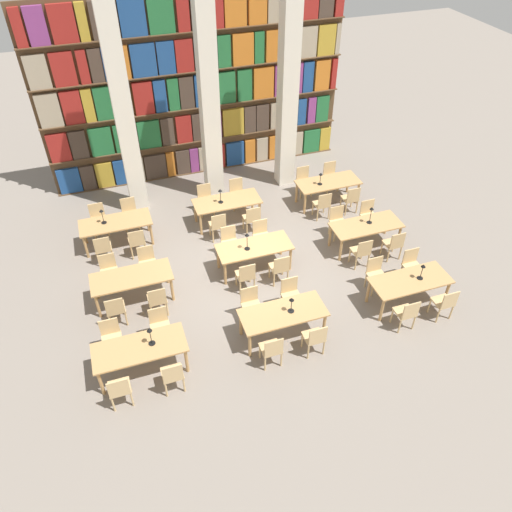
% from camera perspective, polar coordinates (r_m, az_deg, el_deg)
% --- Properties ---
extents(ground_plane, '(40.00, 40.00, 0.00)m').
position_cam_1_polar(ground_plane, '(12.86, -0.32, -1.64)').
color(ground_plane, gray).
extents(bookshelf_bank, '(9.27, 0.35, 5.50)m').
position_cam_1_polar(bookshelf_bank, '(15.83, -6.83, 18.30)').
color(bookshelf_bank, brown).
rests_on(bookshelf_bank, ground_plane).
extents(pillar_left, '(0.49, 0.49, 6.00)m').
position_cam_1_polar(pillar_left, '(14.05, -14.93, 15.54)').
color(pillar_left, silver).
rests_on(pillar_left, ground_plane).
extents(pillar_center, '(0.49, 0.49, 6.00)m').
position_cam_1_polar(pillar_center, '(14.35, -5.40, 17.21)').
color(pillar_center, silver).
rests_on(pillar_center, ground_plane).
extents(pillar_right, '(0.49, 0.49, 6.00)m').
position_cam_1_polar(pillar_right, '(15.01, 3.65, 18.36)').
color(pillar_right, silver).
rests_on(pillar_right, ground_plane).
extents(reading_table_0, '(1.88, 0.81, 0.74)m').
position_cam_1_polar(reading_table_0, '(10.49, -13.13, -10.41)').
color(reading_table_0, tan).
rests_on(reading_table_0, ground_plane).
extents(chair_0, '(0.42, 0.40, 0.89)m').
position_cam_1_polar(chair_0, '(10.21, -15.34, -14.46)').
color(chair_0, tan).
rests_on(chair_0, ground_plane).
extents(chair_1, '(0.42, 0.40, 0.89)m').
position_cam_1_polar(chair_1, '(11.09, -16.19, -8.85)').
color(chair_1, tan).
rests_on(chair_1, ground_plane).
extents(chair_2, '(0.42, 0.40, 0.89)m').
position_cam_1_polar(chair_2, '(10.19, -9.51, -13.24)').
color(chair_2, tan).
rests_on(chair_2, ground_plane).
extents(chair_3, '(0.42, 0.40, 0.89)m').
position_cam_1_polar(chair_3, '(11.08, -10.92, -7.75)').
color(chair_3, tan).
rests_on(chair_3, ground_plane).
extents(desk_lamp_0, '(0.14, 0.14, 0.45)m').
position_cam_1_polar(desk_lamp_0, '(10.20, -12.02, -8.67)').
color(desk_lamp_0, black).
rests_on(desk_lamp_0, reading_table_0).
extents(reading_table_1, '(1.88, 0.81, 0.74)m').
position_cam_1_polar(reading_table_1, '(10.87, 3.09, -6.73)').
color(reading_table_1, tan).
rests_on(reading_table_1, ground_plane).
extents(chair_4, '(0.42, 0.40, 0.89)m').
position_cam_1_polar(chair_4, '(10.45, 1.81, -10.61)').
color(chair_4, tan).
rests_on(chair_4, ground_plane).
extents(chair_5, '(0.42, 0.40, 0.89)m').
position_cam_1_polar(chair_5, '(11.31, -0.59, -5.50)').
color(chair_5, tan).
rests_on(chair_5, ground_plane).
extents(chair_6, '(0.42, 0.40, 0.89)m').
position_cam_1_polar(chair_6, '(10.72, 6.75, -9.25)').
color(chair_6, tan).
rests_on(chair_6, ground_plane).
extents(chair_7, '(0.42, 0.40, 0.89)m').
position_cam_1_polar(chair_7, '(11.56, 4.00, -4.37)').
color(chair_7, tan).
rests_on(chair_7, ground_plane).
extents(desk_lamp_1, '(0.14, 0.14, 0.40)m').
position_cam_1_polar(desk_lamp_1, '(10.64, 4.08, -5.32)').
color(desk_lamp_1, black).
rests_on(desk_lamp_1, reading_table_1).
extents(reading_table_2, '(1.88, 0.81, 0.74)m').
position_cam_1_polar(reading_table_2, '(12.11, 17.18, -2.91)').
color(reading_table_2, tan).
rests_on(reading_table_2, ground_plane).
extents(chair_8, '(0.42, 0.40, 0.89)m').
position_cam_1_polar(chair_8, '(11.61, 16.82, -6.24)').
color(chair_8, tan).
rests_on(chair_8, ground_plane).
extents(chair_9, '(0.42, 0.40, 0.89)m').
position_cam_1_polar(chair_9, '(12.39, 13.54, -1.94)').
color(chair_9, tan).
rests_on(chair_9, ground_plane).
extents(chair_10, '(0.42, 0.40, 0.89)m').
position_cam_1_polar(chair_10, '(12.12, 20.77, -4.99)').
color(chair_10, tan).
rests_on(chair_10, ground_plane).
extents(chair_11, '(0.42, 0.40, 0.89)m').
position_cam_1_polar(chair_11, '(12.87, 17.37, -0.95)').
color(chair_11, tan).
rests_on(chair_11, ground_plane).
extents(desk_lamp_2, '(0.14, 0.14, 0.43)m').
position_cam_1_polar(desk_lamp_2, '(11.97, 18.50, -1.44)').
color(desk_lamp_2, black).
rests_on(desk_lamp_2, reading_table_2).
extents(reading_table_3, '(1.88, 0.81, 0.74)m').
position_cam_1_polar(reading_table_3, '(12.01, -14.03, -2.57)').
color(reading_table_3, tan).
rests_on(reading_table_3, ground_plane).
extents(chair_12, '(0.42, 0.40, 0.89)m').
position_cam_1_polar(chair_12, '(11.63, -15.76, -5.85)').
color(chair_12, tan).
rests_on(chair_12, ground_plane).
extents(chair_13, '(0.42, 0.40, 0.89)m').
position_cam_1_polar(chair_13, '(12.65, -16.46, -1.56)').
color(chair_13, tan).
rests_on(chair_13, ground_plane).
extents(chair_14, '(0.42, 0.40, 0.89)m').
position_cam_1_polar(chair_14, '(11.63, -11.21, -4.89)').
color(chair_14, tan).
rests_on(chair_14, ground_plane).
extents(chair_15, '(0.42, 0.40, 0.89)m').
position_cam_1_polar(chair_15, '(12.65, -12.30, -0.67)').
color(chair_15, tan).
rests_on(chair_15, ground_plane).
extents(reading_table_4, '(1.88, 0.81, 0.74)m').
position_cam_1_polar(reading_table_4, '(12.49, -0.21, 0.81)').
color(reading_table_4, tan).
rests_on(reading_table_4, ground_plane).
extents(chair_16, '(0.42, 0.40, 0.89)m').
position_cam_1_polar(chair_16, '(12.00, -1.17, -2.21)').
color(chair_16, tan).
rests_on(chair_16, ground_plane).
extents(chair_17, '(0.42, 0.40, 0.89)m').
position_cam_1_polar(chair_17, '(13.01, -3.02, 1.67)').
color(chair_17, tan).
rests_on(chair_17, ground_plane).
extents(chair_18, '(0.42, 0.40, 0.89)m').
position_cam_1_polar(chair_18, '(12.22, 2.72, -1.32)').
color(chair_18, tan).
rests_on(chair_18, ground_plane).
extents(chair_19, '(0.42, 0.40, 0.89)m').
position_cam_1_polar(chair_19, '(13.21, 0.61, 2.44)').
color(chair_19, tan).
rests_on(chair_19, ground_plane).
extents(desk_lamp_3, '(0.14, 0.14, 0.49)m').
position_cam_1_polar(desk_lamp_3, '(12.15, -1.03, 2.02)').
color(desk_lamp_3, black).
rests_on(desk_lamp_3, reading_table_4).
extents(reading_table_5, '(1.88, 0.81, 0.74)m').
position_cam_1_polar(reading_table_5, '(13.52, 12.46, 3.24)').
color(reading_table_5, tan).
rests_on(reading_table_5, ground_plane).
extents(chair_20, '(0.42, 0.40, 0.89)m').
position_cam_1_polar(chair_20, '(12.96, 11.97, 0.53)').
color(chair_20, tan).
rests_on(chair_20, ground_plane).
extents(chair_21, '(0.42, 0.40, 0.89)m').
position_cam_1_polar(chair_21, '(13.88, 9.33, 3.97)').
color(chair_21, tan).
rests_on(chair_21, ground_plane).
extents(chair_22, '(0.42, 0.40, 0.89)m').
position_cam_1_polar(chair_22, '(13.40, 15.49, 1.35)').
color(chair_22, tan).
rests_on(chair_22, ground_plane).
extents(chair_23, '(0.42, 0.40, 0.89)m').
position_cam_1_polar(chair_23, '(14.29, 12.71, 4.65)').
color(chair_23, tan).
rests_on(chair_23, ground_plane).
extents(desk_lamp_4, '(0.14, 0.14, 0.50)m').
position_cam_1_polar(desk_lamp_4, '(13.36, 13.02, 4.89)').
color(desk_lamp_4, black).
rests_on(desk_lamp_4, reading_table_5).
extents(reading_table_6, '(1.88, 0.81, 0.74)m').
position_cam_1_polar(reading_table_6, '(13.81, -15.74, 3.49)').
color(reading_table_6, tan).
rests_on(reading_table_6, ground_plane).
extents(chair_24, '(0.42, 0.40, 0.89)m').
position_cam_1_polar(chair_24, '(13.37, -17.07, 0.88)').
color(chair_24, tan).
rests_on(chair_24, ground_plane).
extents(chair_25, '(0.42, 0.40, 0.89)m').
position_cam_1_polar(chair_25, '(14.48, -17.59, 4.15)').
color(chair_25, tan).
rests_on(chair_25, ground_plane).
extents(chair_26, '(0.42, 0.40, 0.89)m').
position_cam_1_polar(chair_26, '(13.36, -13.46, 1.65)').
color(chair_26, tan).
rests_on(chair_26, ground_plane).
extents(chair_27, '(0.42, 0.40, 0.89)m').
position_cam_1_polar(chair_27, '(14.47, -14.25, 4.86)').
color(chair_27, tan).
rests_on(chair_27, ground_plane).
extents(desk_lamp_5, '(0.14, 0.14, 0.44)m').
position_cam_1_polar(desk_lamp_5, '(13.64, -17.20, 4.63)').
color(desk_lamp_5, black).
rests_on(desk_lamp_5, reading_table_6).
extents(reading_table_7, '(1.88, 0.81, 0.74)m').
position_cam_1_polar(reading_table_7, '(14.13, -3.34, 6.04)').
color(reading_table_7, tan).
rests_on(reading_table_7, ground_plane).
extents(chair_28, '(0.42, 0.40, 0.89)m').
position_cam_1_polar(chair_28, '(13.60, -4.38, 3.57)').
color(chair_28, tan).
rests_on(chair_28, ground_plane).
extents(chair_29, '(0.42, 0.40, 0.89)m').
position_cam_1_polar(chair_29, '(14.69, -5.80, 6.59)').
color(chair_29, tan).
rests_on(chair_29, ground_plane).
extents(chair_30, '(0.42, 0.40, 0.89)m').
position_cam_1_polar(chair_30, '(13.81, -0.48, 4.35)').
color(chair_30, tan).
rests_on(chair_30, ground_plane).
extents(chair_31, '(0.42, 0.40, 0.89)m').
position_cam_1_polar(chair_31, '(14.89, -2.16, 7.29)').
color(chair_31, tan).
rests_on(chair_31, ground_plane).
extents(desk_lamp_6, '(0.14, 0.14, 0.44)m').
position_cam_1_polar(desk_lamp_6, '(13.87, -4.10, 7.14)').
color(desk_lamp_6, black).
rests_on(desk_lamp_6, reading_table_7).
extents(reading_table_8, '(1.88, 0.81, 0.74)m').
position_cam_1_polar(reading_table_8, '(15.10, 8.23, 8.12)').
color(reading_table_8, tan).
rests_on(reading_table_8, ground_plane).
extents(chair_32, '(0.42, 0.40, 0.89)m').
position_cam_1_polar(chair_32, '(14.49, 7.60, 5.89)').
color(chair_32, tan).
rests_on(chair_32, ground_plane).
extents(chair_33, '(0.42, 0.40, 0.89)m').
position_cam_1_polar(chair_33, '(15.52, 5.48, 8.63)').
color(chair_33, tan).
rests_on(chair_33, ground_plane).
extents(chair_34, '(0.42, 0.40, 0.89)m').
position_cam_1_polar(chair_34, '(14.86, 10.78, 6.47)').
color(chair_34, tan).
rests_on(chair_34, ground_plane).
extents(chair_35, '(0.42, 0.40, 0.89)m').
position_cam_1_polar(chair_35, '(15.87, 8.52, 9.13)').
color(chair_35, tan).
rests_on(chair_35, ground_plane).
extents(desk_lamp_7, '(0.14, 0.14, 0.39)m').
position_cam_1_polar(desk_lamp_7, '(14.76, 7.39, 8.98)').
color(desk_lamp_7, black).
rests_on(desk_lamp_7, reading_table_8).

